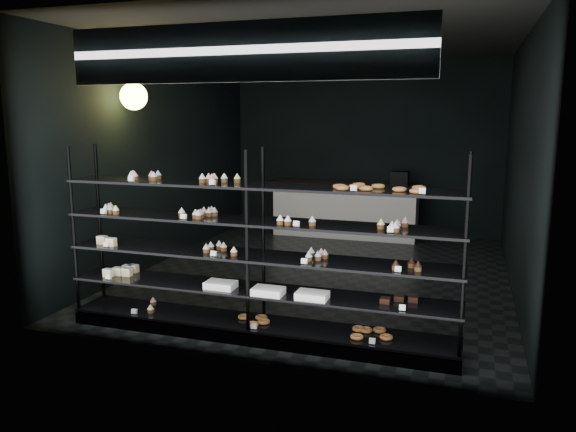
% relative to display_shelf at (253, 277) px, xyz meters
% --- Properties ---
extents(room, '(5.01, 6.01, 3.20)m').
position_rel_display_shelf_xyz_m(room, '(0.09, 2.45, 0.97)').
color(room, black).
rests_on(room, ground).
extents(display_shelf, '(4.00, 0.50, 1.91)m').
position_rel_display_shelf_xyz_m(display_shelf, '(0.00, 0.00, 0.00)').
color(display_shelf, black).
rests_on(display_shelf, room).
extents(signage, '(3.30, 0.05, 0.50)m').
position_rel_display_shelf_xyz_m(signage, '(0.09, -0.48, 2.12)').
color(signage, '#0E0D43').
rests_on(signage, room).
extents(pendant_lamp, '(0.34, 0.34, 0.90)m').
position_rel_display_shelf_xyz_m(pendant_lamp, '(-2.11, 1.28, 1.82)').
color(pendant_lamp, black).
rests_on(pendant_lamp, room).
extents(service_counter, '(2.69, 0.65, 1.23)m').
position_rel_display_shelf_xyz_m(service_counter, '(-0.13, 4.95, -0.13)').
color(service_counter, white).
rests_on(service_counter, room).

